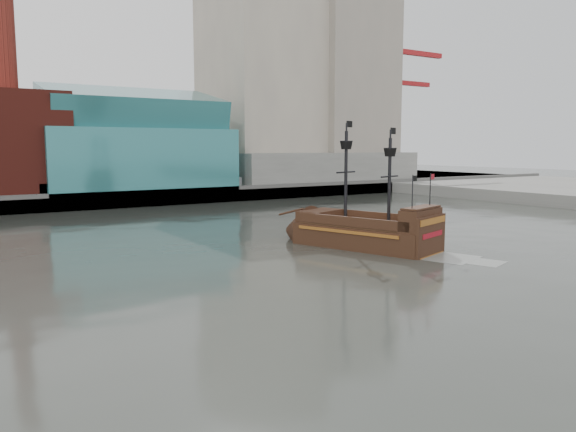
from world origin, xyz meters
TOP-DOWN VIEW (x-y plane):
  - ground at (0.00, 0.00)m, footprint 400.00×400.00m
  - promenade_far at (0.00, 92.00)m, footprint 220.00×60.00m
  - seawall at (0.00, 62.50)m, footprint 220.00×1.00m
  - skyline at (5.21, 84.56)m, footprint 149.00×45.00m
  - crane_a at (78.63, 82.00)m, footprint 22.50×4.00m
  - crane_b at (88.23, 92.00)m, footprint 19.10×4.00m
  - pirate_ship at (13.99, 16.89)m, footprint 9.67×17.10m

SIDE VIEW (x-z plane):
  - ground at x=0.00m, z-range 0.00..0.00m
  - promenade_far at x=0.00m, z-range 0.00..2.00m
  - pirate_ship at x=13.99m, z-range -5.03..7.25m
  - seawall at x=0.00m, z-range 0.00..2.60m
  - crane_b at x=88.23m, z-range 2.45..28.70m
  - crane_a at x=78.63m, z-range 2.99..35.24m
  - skyline at x=5.21m, z-range -6.45..55.55m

